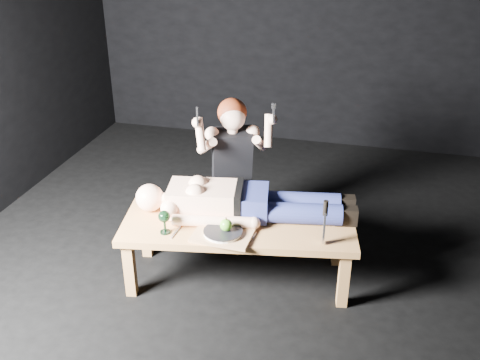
{
  "coord_description": "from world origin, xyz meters",
  "views": [
    {
      "loc": [
        0.5,
        -3.2,
        2.37
      ],
      "look_at": [
        -0.29,
        -0.08,
        0.75
      ],
      "focal_mm": 41.25,
      "sensor_mm": 36.0,
      "label": 1
    }
  ],
  "objects_px": {
    "table": "(238,251)",
    "kneeling_woman": "(231,165)",
    "lying_man": "(246,198)",
    "goblet": "(165,222)",
    "serving_tray": "(223,235)",
    "carving_knife": "(324,223)"
  },
  "relations": [
    {
      "from": "kneeling_woman",
      "to": "carving_knife",
      "type": "relative_size",
      "value": 3.82
    },
    {
      "from": "table",
      "to": "lying_man",
      "type": "height_order",
      "value": "lying_man"
    },
    {
      "from": "table",
      "to": "carving_knife",
      "type": "xyz_separation_m",
      "value": [
        0.58,
        -0.11,
        0.38
      ]
    },
    {
      "from": "table",
      "to": "lying_man",
      "type": "relative_size",
      "value": 1.06
    },
    {
      "from": "serving_tray",
      "to": "carving_knife",
      "type": "relative_size",
      "value": 1.21
    },
    {
      "from": "lying_man",
      "to": "serving_tray",
      "type": "relative_size",
      "value": 3.93
    },
    {
      "from": "kneeling_woman",
      "to": "carving_knife",
      "type": "height_order",
      "value": "kneeling_woman"
    },
    {
      "from": "serving_tray",
      "to": "kneeling_woman",
      "type": "bearing_deg",
      "value": 101.06
    },
    {
      "from": "table",
      "to": "kneeling_woman",
      "type": "distance_m",
      "value": 0.72
    },
    {
      "from": "table",
      "to": "lying_man",
      "type": "xyz_separation_m",
      "value": [
        0.02,
        0.13,
        0.35
      ]
    },
    {
      "from": "lying_man",
      "to": "goblet",
      "type": "xyz_separation_m",
      "value": [
        -0.45,
        -0.36,
        -0.04
      ]
    },
    {
      "from": "serving_tray",
      "to": "goblet",
      "type": "xyz_separation_m",
      "value": [
        -0.38,
        -0.05,
        0.07
      ]
    },
    {
      "from": "table",
      "to": "kneeling_woman",
      "type": "bearing_deg",
      "value": 99.67
    },
    {
      "from": "table",
      "to": "serving_tray",
      "type": "height_order",
      "value": "serving_tray"
    },
    {
      "from": "carving_knife",
      "to": "kneeling_woman",
      "type": "bearing_deg",
      "value": 128.81
    },
    {
      "from": "kneeling_woman",
      "to": "serving_tray",
      "type": "distance_m",
      "value": 0.79
    },
    {
      "from": "table",
      "to": "serving_tray",
      "type": "xyz_separation_m",
      "value": [
        -0.05,
        -0.18,
        0.24
      ]
    },
    {
      "from": "kneeling_woman",
      "to": "serving_tray",
      "type": "bearing_deg",
      "value": -100.2
    },
    {
      "from": "kneeling_woman",
      "to": "goblet",
      "type": "relative_size",
      "value": 7.3
    },
    {
      "from": "lying_man",
      "to": "carving_knife",
      "type": "xyz_separation_m",
      "value": [
        0.56,
        -0.24,
        0.03
      ]
    },
    {
      "from": "serving_tray",
      "to": "carving_knife",
      "type": "distance_m",
      "value": 0.65
    },
    {
      "from": "lying_man",
      "to": "goblet",
      "type": "distance_m",
      "value": 0.58
    }
  ]
}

